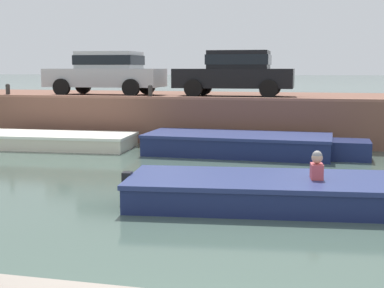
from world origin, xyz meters
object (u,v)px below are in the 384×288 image
(boat_moored_west_cream, at_px, (48,140))
(car_left_inner_black, at_px, (236,72))
(motorboat_passing, at_px, (286,192))
(mooring_bollard_west, at_px, (8,90))
(car_leftmost_silver, at_px, (107,71))
(boat_moored_central_navy, at_px, (247,145))
(mooring_bollard_mid, at_px, (150,91))

(boat_moored_west_cream, distance_m, car_left_inner_black, 6.60)
(motorboat_passing, bearing_deg, boat_moored_west_cream, 144.19)
(car_left_inner_black, height_order, mooring_bollard_west, car_left_inner_black)
(boat_moored_west_cream, relative_size, car_leftmost_silver, 1.37)
(car_leftmost_silver, bearing_deg, boat_moored_central_navy, -32.95)
(motorboat_passing, relative_size, car_leftmost_silver, 1.48)
(motorboat_passing, relative_size, mooring_bollard_mid, 13.73)
(boat_moored_central_navy, xyz_separation_m, car_left_inner_black, (-0.87, 3.59, 1.97))
(boat_moored_west_cream, distance_m, car_leftmost_silver, 4.17)
(boat_moored_west_cream, xyz_separation_m, mooring_bollard_mid, (2.69, 1.75, 1.43))
(boat_moored_west_cream, distance_m, mooring_bollard_mid, 3.51)
(car_leftmost_silver, xyz_separation_m, mooring_bollard_mid, (2.22, -1.86, -0.61))
(mooring_bollard_west, bearing_deg, boat_moored_central_navy, -11.69)
(motorboat_passing, distance_m, car_left_inner_black, 9.46)
(boat_moored_west_cream, relative_size, mooring_bollard_mid, 12.76)
(boat_moored_central_navy, height_order, car_leftmost_silver, car_leftmost_silver)
(car_left_inner_black, height_order, mooring_bollard_mid, car_left_inner_black)
(boat_moored_west_cream, bearing_deg, boat_moored_central_navy, 0.18)
(boat_moored_west_cream, bearing_deg, motorboat_passing, -35.81)
(car_leftmost_silver, bearing_deg, car_left_inner_black, 0.01)
(boat_moored_central_navy, relative_size, car_leftmost_silver, 1.47)
(motorboat_passing, xyz_separation_m, mooring_bollard_west, (-9.78, 7.10, 1.40))
(mooring_bollard_west, bearing_deg, boat_moored_west_cream, -36.43)
(car_left_inner_black, bearing_deg, mooring_bollard_west, -166.09)
(car_left_inner_black, bearing_deg, boat_moored_west_cream, -144.88)
(mooring_bollard_mid, bearing_deg, boat_moored_central_navy, -27.57)
(boat_moored_central_navy, relative_size, motorboat_passing, 0.99)
(motorboat_passing, height_order, car_leftmost_silver, car_leftmost_silver)
(boat_moored_west_cream, distance_m, motorboat_passing, 9.14)
(car_leftmost_silver, relative_size, mooring_bollard_mid, 9.29)
(boat_moored_west_cream, height_order, boat_moored_central_navy, boat_moored_central_navy)
(car_leftmost_silver, relative_size, mooring_bollard_west, 9.29)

